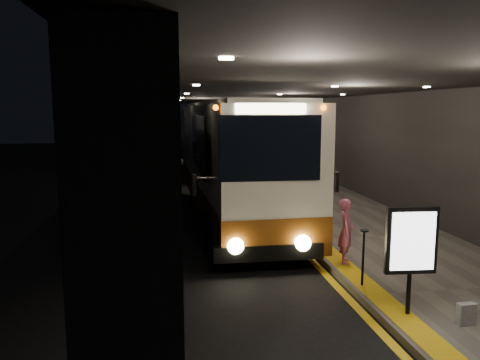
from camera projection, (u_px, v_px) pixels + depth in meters
ground at (218, 259)px, 12.01m from camera, size 90.00×90.00×0.00m
lane_line_white at (153, 217)px, 16.63m from camera, size 0.12×50.00×0.01m
kerb_stripe_yellow at (267, 214)px, 17.24m from camera, size 0.18×50.00×0.01m
sidewalk at (330, 210)px, 17.59m from camera, size 4.50×50.00×0.15m
tactile_strip at (281, 209)px, 17.29m from camera, size 0.50×50.00×0.01m
terminal_wall at (390, 131)px, 17.49m from camera, size 0.10×50.00×6.00m
support_columns at (160, 159)px, 15.37m from camera, size 0.80×24.80×4.40m
canopy at (273, 87)px, 16.58m from camera, size 9.00×50.00×0.40m
coach_main at (232, 164)px, 16.49m from camera, size 3.02×12.72×3.94m
coach_second at (204, 144)px, 29.02m from camera, size 2.41×11.10×3.48m
coach_third at (194, 133)px, 42.37m from camera, size 2.73×11.67×3.65m
passenger_boarding at (346, 231)px, 11.12m from camera, size 0.55×0.66×1.56m
bag_polka at (466, 314)px, 7.97m from camera, size 0.32×0.16×0.38m
info_sign at (412, 243)px, 8.21m from camera, size 0.93×0.18×1.97m
stanchion_post at (363, 258)px, 9.69m from camera, size 0.05×0.05×1.18m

